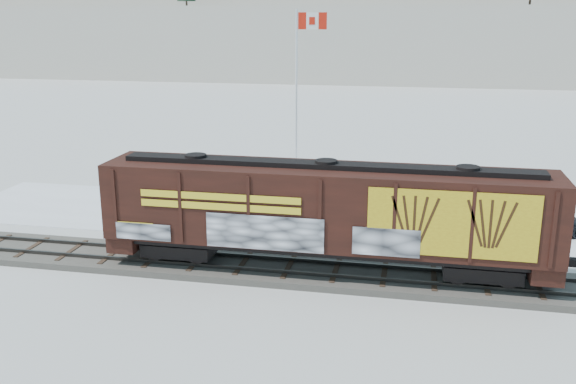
% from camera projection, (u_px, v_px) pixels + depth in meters
% --- Properties ---
extents(ground, '(500.00, 500.00, 0.00)m').
position_uv_depth(ground, '(289.00, 273.00, 27.12)').
color(ground, white).
rests_on(ground, ground).
extents(rail_track, '(50.00, 3.40, 0.43)m').
position_uv_depth(rail_track, '(289.00, 270.00, 27.08)').
color(rail_track, '#59544C').
rests_on(rail_track, ground).
extents(parking_strip, '(40.00, 8.00, 0.03)m').
position_uv_depth(parking_strip, '(316.00, 219.00, 34.20)').
color(parking_strip, white).
rests_on(parking_strip, ground).
extents(hopper_railcar, '(18.24, 3.06, 4.43)m').
position_uv_depth(hopper_railcar, '(325.00, 210.00, 26.05)').
color(hopper_railcar, black).
rests_on(hopper_railcar, rail_track).
extents(flagpole, '(2.30, 0.90, 10.91)m').
position_uv_depth(flagpole, '(298.00, 123.00, 40.43)').
color(flagpole, silver).
rests_on(flagpole, ground).
extents(car_silver, '(4.32, 3.07, 1.37)m').
position_uv_depth(car_silver, '(168.00, 203.00, 34.68)').
color(car_silver, '#9D9EA3').
rests_on(car_silver, parking_strip).
extents(car_white, '(4.90, 2.10, 1.57)m').
position_uv_depth(car_white, '(255.00, 199.00, 35.05)').
color(car_white, silver).
rests_on(car_white, parking_strip).
extents(car_dark, '(4.80, 2.87, 1.30)m').
position_uv_depth(car_dark, '(544.00, 222.00, 31.70)').
color(car_dark, black).
rests_on(car_dark, parking_strip).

